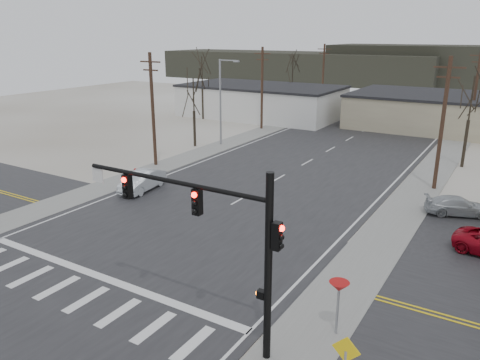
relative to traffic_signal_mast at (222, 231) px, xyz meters
The scene contains 25 objects.
ground 11.07m from the traffic_signal_mast, 141.84° to the left, with size 140.00×140.00×0.00m, color silver.
main_road 23.10m from the traffic_signal_mast, 110.42° to the left, with size 18.00×110.00×0.05m, color black.
cross_road 11.07m from the traffic_signal_mast, 141.84° to the left, with size 90.00×10.00×0.04m, color black.
sidewalk_left 32.41m from the traffic_signal_mast, 125.21° to the left, with size 3.00×90.00×0.06m, color gray.
sidewalk_right 26.75m from the traffic_signal_mast, 84.10° to the left, with size 3.00×90.00×0.06m, color gray.
traffic_signal_mast is the anchor object (origin of this frame).
fire_hydrant 23.39m from the traffic_signal_mast, 141.87° to the left, with size 0.24×0.24×0.87m.
yield_sign 5.21m from the traffic_signal_mast, 36.85° to the left, with size 0.80×0.80×2.35m.
building_left_far 52.07m from the traffic_signal_mast, 117.34° to the left, with size 22.30×12.30×4.50m.
building_right_far 50.31m from the traffic_signal_mast, 87.60° to the left, with size 26.30×14.30×4.30m.
upole_left_b 26.60m from the traffic_signal_mast, 136.81° to the left, with size 2.20×0.30×10.00m.
upole_left_c 42.85m from the traffic_signal_mast, 116.91° to the left, with size 2.20×0.30×10.00m.
upole_left_d 61.35m from the traffic_signal_mast, 108.43° to the left, with size 2.20×0.30×10.00m.
upole_right_a 24.48m from the traffic_signal_mast, 81.52° to the left, with size 2.20×0.30×10.00m.
upole_right_b 46.35m from the traffic_signal_mast, 85.54° to the left, with size 2.20×0.30×10.00m.
streetlight_main 33.84m from the traffic_signal_mast, 123.54° to the left, with size 2.40×0.25×9.00m.
tree_left_near 33.52m from the traffic_signal_mast, 128.57° to the left, with size 3.30×3.30×7.35m.
tree_right_mid 32.56m from the traffic_signal_mast, 81.86° to the left, with size 3.74×3.74×8.33m.
tree_left_far 56.63m from the traffic_signal_mast, 112.75° to the left, with size 3.96×3.96×8.82m.
tree_left_mid 50.12m from the traffic_signal_mast, 126.63° to the left, with size 3.96×3.96×8.82m.
hill_left 107.17m from the traffic_signal_mast, 113.59° to the left, with size 70.00×18.00×7.00m, color #333026.
sedan_crossing 19.99m from the traffic_signal_mast, 141.72° to the left, with size 1.56×4.47×1.47m, color silver.
car_far_a 50.14m from the traffic_signal_mast, 95.33° to the left, with size 2.34×5.75×1.67m, color black.
car_far_b 64.96m from the traffic_signal_mast, 97.99° to the left, with size 1.71×4.25×1.45m, color black.
car_parked_silver 20.49m from the traffic_signal_mast, 72.88° to the left, with size 1.69×4.16×1.21m, color #A0A6AB.
Camera 1 is at (16.57, -19.17, 11.52)m, focal length 35.00 mm.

